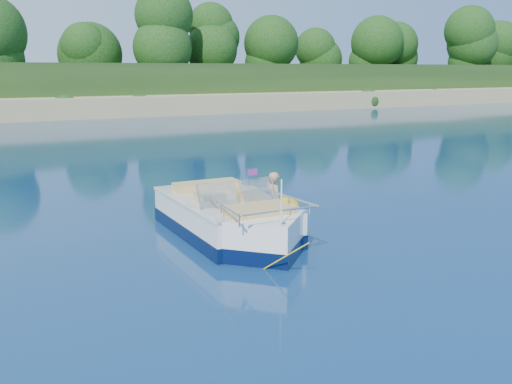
{
  "coord_description": "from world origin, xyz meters",
  "views": [
    {
      "loc": [
        -6.15,
        -7.55,
        3.52
      ],
      "look_at": [
        -0.32,
        3.34,
        0.85
      ],
      "focal_mm": 40.0,
      "sensor_mm": 36.0,
      "label": 1
    }
  ],
  "objects": [
    {
      "name": "motorboat",
      "position": [
        -1.1,
        2.99,
        0.36
      ],
      "size": [
        2.01,
        5.52,
        1.84
      ],
      "rotation": [
        0.0,
        0.0,
        -0.01
      ],
      "color": "white",
      "rests_on": "ground"
    },
    {
      "name": "shoreline",
      "position": [
        0.0,
        63.77,
        0.98
      ],
      "size": [
        170.0,
        59.0,
        6.0
      ],
      "color": "#9F8A5C",
      "rests_on": "ground"
    },
    {
      "name": "boy",
      "position": [
        0.79,
        4.59,
        0.0
      ],
      "size": [
        0.5,
        0.86,
        1.58
      ],
      "primitive_type": "imported",
      "rotation": [
        0.0,
        -0.17,
        1.76
      ],
      "color": "tan",
      "rests_on": "ground"
    },
    {
      "name": "ground",
      "position": [
        0.0,
        0.0,
        0.0
      ],
      "size": [
        160.0,
        160.0,
        0.0
      ],
      "primitive_type": "plane",
      "color": "#0A2449",
      "rests_on": "ground"
    },
    {
      "name": "tow_tube",
      "position": [
        0.86,
        4.62,
        0.09
      ],
      "size": [
        1.79,
        1.79,
        0.36
      ],
      "rotation": [
        0.0,
        0.0,
        -0.41
      ],
      "color": "#F9B908",
      "rests_on": "ground"
    },
    {
      "name": "treeline",
      "position": [
        0.04,
        41.01,
        5.55
      ],
      "size": [
        150.0,
        7.12,
        8.19
      ],
      "color": "black",
      "rests_on": "ground"
    }
  ]
}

